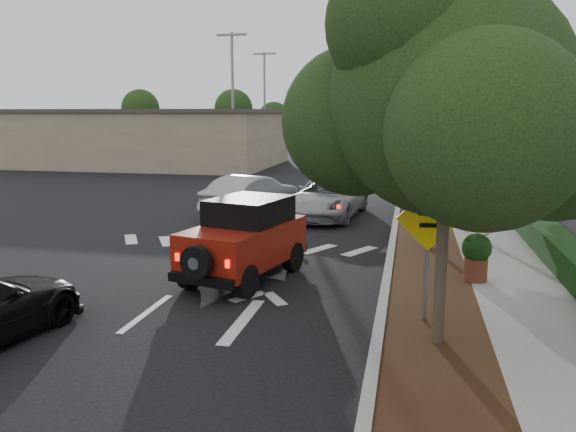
% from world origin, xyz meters
% --- Properties ---
extents(ground, '(120.00, 120.00, 0.00)m').
position_xyz_m(ground, '(0.00, 0.00, 0.00)').
color(ground, black).
rests_on(ground, ground).
extents(curb, '(0.20, 70.00, 0.15)m').
position_xyz_m(curb, '(4.60, 12.00, 0.07)').
color(curb, '#9E9B93').
rests_on(curb, ground).
extents(planting_strip, '(1.80, 70.00, 0.12)m').
position_xyz_m(planting_strip, '(5.60, 12.00, 0.06)').
color(planting_strip, black).
rests_on(planting_strip, ground).
extents(sidewalk, '(2.00, 70.00, 0.12)m').
position_xyz_m(sidewalk, '(7.50, 12.00, 0.06)').
color(sidewalk, gray).
rests_on(sidewalk, ground).
extents(hedge, '(0.80, 70.00, 0.80)m').
position_xyz_m(hedge, '(8.90, 12.00, 0.40)').
color(hedge, black).
rests_on(hedge, ground).
extents(commercial_building, '(22.00, 12.00, 4.00)m').
position_xyz_m(commercial_building, '(-16.00, 30.00, 2.00)').
color(commercial_building, gray).
rests_on(commercial_building, ground).
extents(transmission_tower, '(7.00, 4.00, 28.00)m').
position_xyz_m(transmission_tower, '(6.00, 48.00, 0.00)').
color(transmission_tower, slate).
rests_on(transmission_tower, ground).
extents(street_tree_near, '(3.80, 3.80, 5.92)m').
position_xyz_m(street_tree_near, '(5.60, -0.50, 0.00)').
color(street_tree_near, black).
rests_on(street_tree_near, ground).
extents(street_tree_mid, '(3.20, 3.20, 5.32)m').
position_xyz_m(street_tree_mid, '(5.60, 6.50, 0.00)').
color(street_tree_mid, black).
rests_on(street_tree_mid, ground).
extents(street_tree_far, '(3.40, 3.40, 5.62)m').
position_xyz_m(street_tree_far, '(5.60, 13.00, 0.00)').
color(street_tree_far, black).
rests_on(street_tree_far, ground).
extents(light_pole_a, '(2.00, 0.22, 9.00)m').
position_xyz_m(light_pole_a, '(-6.50, 26.00, 0.00)').
color(light_pole_a, slate).
rests_on(light_pole_a, ground).
extents(light_pole_b, '(2.00, 0.22, 9.00)m').
position_xyz_m(light_pole_b, '(-7.50, 38.00, 0.00)').
color(light_pole_b, slate).
rests_on(light_pole_b, ground).
extents(red_jeep, '(2.46, 3.97, 1.94)m').
position_xyz_m(red_jeep, '(1.29, 2.82, 0.99)').
color(red_jeep, black).
rests_on(red_jeep, ground).
extents(silver_suv_ahead, '(2.94, 5.41, 1.44)m').
position_xyz_m(silver_suv_ahead, '(1.94, 11.19, 0.72)').
color(silver_suv_ahead, '#9B9EA3').
rests_on(silver_suv_ahead, ground).
extents(silver_sedan_oncoming, '(2.98, 4.97, 1.55)m').
position_xyz_m(silver_sedan_oncoming, '(-1.00, 11.10, 0.77)').
color(silver_sedan_oncoming, '#999BA0').
rests_on(silver_sedan_oncoming, ground).
extents(parked_suv, '(4.64, 2.53, 1.50)m').
position_xyz_m(parked_suv, '(-7.54, 26.48, 0.75)').
color(parked_suv, '#95979C').
rests_on(parked_suv, ground).
extents(speed_hump_sign, '(1.17, 0.14, 2.50)m').
position_xyz_m(speed_hump_sign, '(5.40, 0.48, 1.73)').
color(speed_hump_sign, slate).
rests_on(speed_hump_sign, ground).
extents(terracotta_planter, '(0.67, 0.67, 1.17)m').
position_xyz_m(terracotta_planter, '(6.60, 3.33, 0.79)').
color(terracotta_planter, brown).
rests_on(terracotta_planter, ground).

